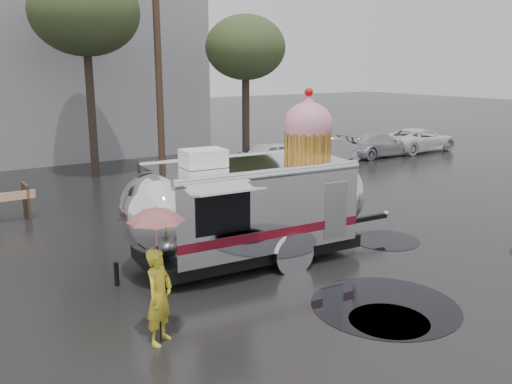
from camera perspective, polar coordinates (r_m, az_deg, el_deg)
ground at (r=10.30m, az=9.73°, el=-12.26°), size 120.00×120.00×0.00m
puddles at (r=12.05m, az=17.88°, el=-8.82°), size 7.67×4.96×0.01m
utility_pole at (r=22.56m, az=-10.27°, el=13.61°), size 1.60×0.28×9.00m
tree_mid at (r=22.73m, az=-17.59°, el=17.57°), size 4.20×4.20×8.03m
tree_right at (r=23.32m, az=-1.11°, el=14.87°), size 3.36×3.36×6.42m
parked_cars at (r=26.38m, az=10.84°, el=5.01°), size 13.20×1.90×1.50m
airstream_trailer at (r=12.26m, az=-0.39°, el=-0.96°), size 7.35×2.93×3.96m
person_left at (r=8.93m, az=-10.15°, el=-10.78°), size 0.69×0.64×1.59m
umbrella_pink at (r=8.54m, az=-10.46°, el=-3.89°), size 1.08×1.08×2.29m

